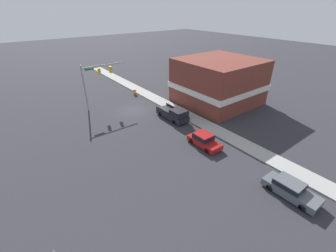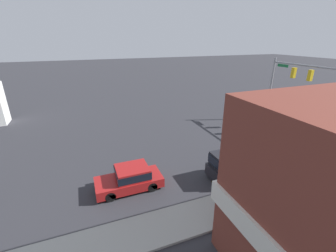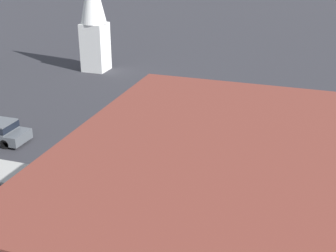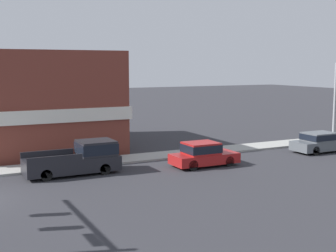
# 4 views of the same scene
# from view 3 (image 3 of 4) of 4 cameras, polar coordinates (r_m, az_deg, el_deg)

# --- Properties ---
(car_lead) EXTENTS (1.90, 4.30, 1.55)m
(car_lead) POSITION_cam_3_polar(r_m,az_deg,el_deg) (28.51, -3.23, -2.90)
(car_lead) COLOR black
(car_lead) RESTS_ON ground
(pickup_truck_parked) EXTENTS (2.08, 5.52, 1.92)m
(pickup_truck_parked) POSITION_cam_3_polar(r_m,az_deg,el_deg) (25.50, 11.49, -6.27)
(pickup_truck_parked) COLOR black
(pickup_truck_parked) RESTS_ON ground
(church_steeple) EXTENTS (2.55, 2.55, 10.53)m
(church_steeple) POSITION_cam_3_polar(r_m,az_deg,el_deg) (47.27, -9.07, 13.19)
(church_steeple) COLOR white
(church_steeple) RESTS_ON ground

